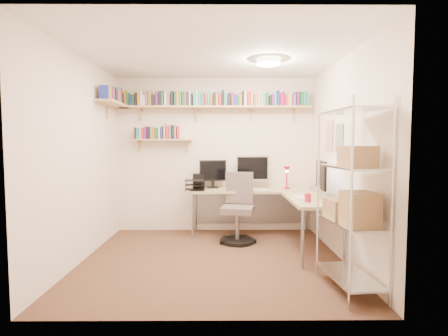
{
  "coord_description": "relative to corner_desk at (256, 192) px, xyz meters",
  "views": [
    {
      "loc": [
        0.11,
        -4.25,
        1.44
      ],
      "look_at": [
        0.14,
        0.55,
        1.1
      ],
      "focal_mm": 28.0,
      "sensor_mm": 36.0,
      "label": 1
    }
  ],
  "objects": [
    {
      "name": "ground",
      "position": [
        -0.63,
        -0.97,
        -0.71
      ],
      "size": [
        3.2,
        3.2,
        0.0
      ],
      "primitive_type": "plane",
      "color": "#462D1E",
      "rests_on": "ground"
    },
    {
      "name": "room_shell",
      "position": [
        -0.63,
        -0.97,
        0.83
      ],
      "size": [
        3.24,
        3.04,
        2.52
      ],
      "color": "#F0DDC4",
      "rests_on": "ground"
    },
    {
      "name": "wall_shelves",
      "position": [
        -1.03,
        0.33,
        1.32
      ],
      "size": [
        3.12,
        1.09,
        0.8
      ],
      "color": "tan",
      "rests_on": "ground"
    },
    {
      "name": "corner_desk",
      "position": [
        0.0,
        0.0,
        0.0
      ],
      "size": [
        2.02,
        1.88,
        1.25
      ],
      "color": "tan",
      "rests_on": "ground"
    },
    {
      "name": "office_chair",
      "position": [
        -0.28,
        -0.17,
        -0.29
      ],
      "size": [
        0.54,
        0.55,
        1.01
      ],
      "rotation": [
        0.0,
        0.0,
        -0.18
      ],
      "color": "black",
      "rests_on": "ground"
    },
    {
      "name": "wire_rack",
      "position": [
        0.73,
        -1.93,
        0.23
      ],
      "size": [
        0.46,
        0.83,
        1.85
      ],
      "rotation": [
        0.0,
        0.0,
        0.09
      ],
      "color": "silver",
      "rests_on": "ground"
    }
  ]
}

